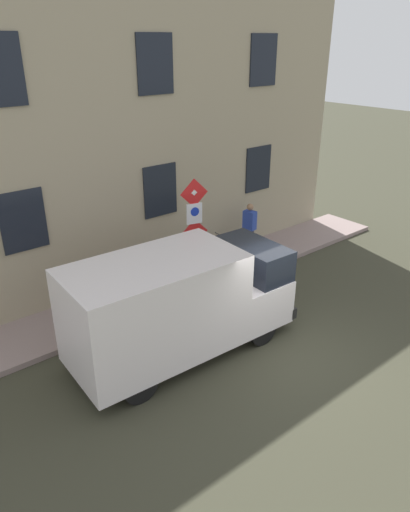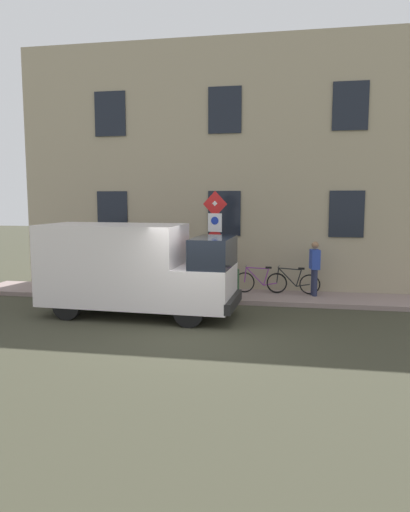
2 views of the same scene
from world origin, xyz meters
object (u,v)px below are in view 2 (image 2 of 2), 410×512
at_px(bicycle_black, 293,282).
at_px(bicycle_purple, 260,281).
at_px(sign_post_stacked, 215,232).
at_px(litter_bin, 232,284).
at_px(delivery_van, 134,267).
at_px(pedestrian, 315,266).

xyz_separation_m(bicycle_black, bicycle_purple, (-0.00, 1.05, 0.00)).
distance_m(sign_post_stacked, litter_bin, 1.69).
distance_m(delivery_van, pedestrian, 5.74).
bearing_deg(bicycle_black, pedestrian, 169.09).
bearing_deg(delivery_van, bicycle_purple, 45.17).
relative_size(delivery_van, bicycle_purple, 3.15).
height_order(sign_post_stacked, litter_bin, sign_post_stacked).
distance_m(bicycle_black, bicycle_purple, 1.05).
distance_m(delivery_van, litter_bin, 3.28).
height_order(bicycle_purple, litter_bin, litter_bin).
distance_m(delivery_van, bicycle_purple, 4.52).
relative_size(bicycle_black, bicycle_purple, 1.00).
height_order(delivery_van, pedestrian, delivery_van).
height_order(sign_post_stacked, pedestrian, sign_post_stacked).
bearing_deg(delivery_van, pedestrian, 32.27).
xyz_separation_m(bicycle_purple, pedestrian, (-0.17, -1.70, 0.56)).
height_order(bicycle_black, bicycle_purple, same).
relative_size(sign_post_stacked, litter_bin, 3.52).
distance_m(sign_post_stacked, delivery_van, 2.84).
height_order(delivery_van, litter_bin, delivery_van).
distance_m(bicycle_purple, litter_bin, 1.28).
bearing_deg(bicycle_black, litter_bin, 31.10).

